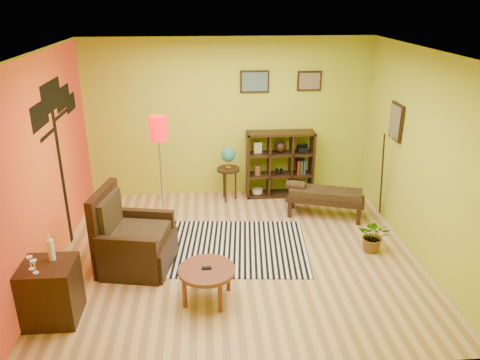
{
  "coord_description": "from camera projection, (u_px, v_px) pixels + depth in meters",
  "views": [
    {
      "loc": [
        -0.42,
        -5.79,
        3.46
      ],
      "look_at": [
        0.04,
        0.2,
        1.05
      ],
      "focal_mm": 35.0,
      "sensor_mm": 36.0,
      "label": 1
    }
  ],
  "objects": [
    {
      "name": "side_cabinet",
      "position": [
        50.0,
        292.0,
        5.22
      ],
      "size": [
        0.6,
        0.54,
        1.02
      ],
      "color": "black",
      "rests_on": "ground"
    },
    {
      "name": "bench",
      "position": [
        323.0,
        195.0,
        7.67
      ],
      "size": [
        1.33,
        0.82,
        0.58
      ],
      "color": "black",
      "rests_on": "ground"
    },
    {
      "name": "cube_shelf",
      "position": [
        280.0,
        164.0,
        8.4
      ],
      "size": [
        1.2,
        0.35,
        1.2
      ],
      "color": "black",
      "rests_on": "ground"
    },
    {
      "name": "ground",
      "position": [
        238.0,
        253.0,
        6.68
      ],
      "size": [
        5.0,
        5.0,
        0.0
      ],
      "primitive_type": "plane",
      "color": "tan",
      "rests_on": "ground"
    },
    {
      "name": "globe_table",
      "position": [
        228.0,
        161.0,
        8.15
      ],
      "size": [
        0.4,
        0.4,
        0.98
      ],
      "color": "black",
      "rests_on": "ground"
    },
    {
      "name": "coffee_table",
      "position": [
        207.0,
        273.0,
        5.57
      ],
      "size": [
        0.68,
        0.68,
        0.44
      ],
      "color": "brown",
      "rests_on": "ground"
    },
    {
      "name": "floor_lamp",
      "position": [
        159.0,
        139.0,
        6.94
      ],
      "size": [
        0.27,
        0.27,
        1.79
      ],
      "color": "silver",
      "rests_on": "ground"
    },
    {
      "name": "room_shell",
      "position": [
        231.0,
        132.0,
        6.02
      ],
      "size": [
        5.04,
        4.54,
        2.82
      ],
      "color": "#B3C62E",
      "rests_on": "ground"
    },
    {
      "name": "armchair",
      "position": [
        132.0,
        243.0,
        6.27
      ],
      "size": [
        1.06,
        1.06,
        1.11
      ],
      "color": "black",
      "rests_on": "ground"
    },
    {
      "name": "potted_plant",
      "position": [
        374.0,
        239.0,
        6.68
      ],
      "size": [
        0.59,
        0.62,
        0.38
      ],
      "primitive_type": "imported",
      "rotation": [
        0.0,
        0.0,
        -0.4
      ],
      "color": "#26661E",
      "rests_on": "ground"
    },
    {
      "name": "zebra_rug",
      "position": [
        227.0,
        247.0,
        6.84
      ],
      "size": [
        2.44,
        1.83,
        0.01
      ],
      "primitive_type": "cube",
      "rotation": [
        0.0,
        0.0,
        -0.08
      ],
      "color": "silver",
      "rests_on": "ground"
    }
  ]
}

